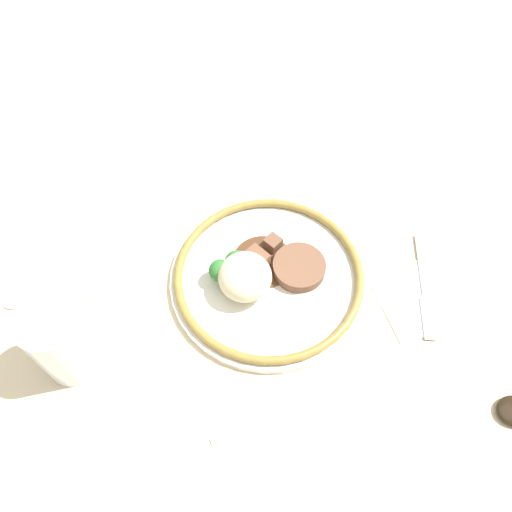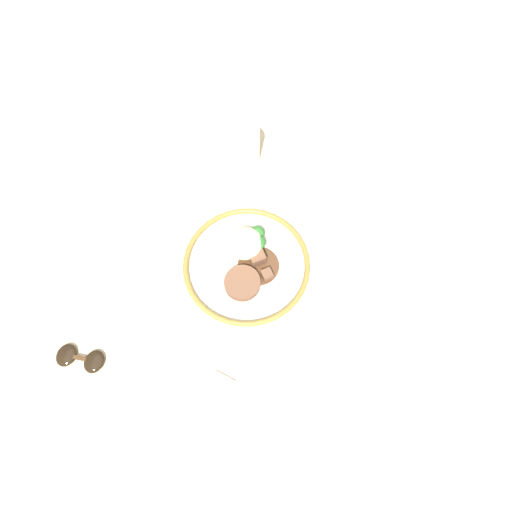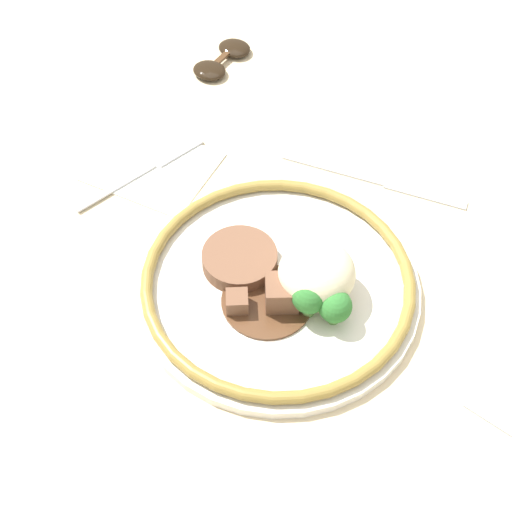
% 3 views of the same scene
% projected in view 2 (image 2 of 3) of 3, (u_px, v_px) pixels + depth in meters
% --- Properties ---
extents(ground_plane, '(8.00, 8.00, 0.00)m').
position_uv_depth(ground_plane, '(251.00, 286.00, 0.87)').
color(ground_plane, tan).
extents(dining_table, '(1.49, 1.20, 0.03)m').
position_uv_depth(dining_table, '(251.00, 283.00, 0.85)').
color(dining_table, beige).
rests_on(dining_table, ground).
extents(napkin, '(0.15, 0.13, 0.00)m').
position_uv_depth(napkin, '(188.00, 358.00, 0.77)').
color(napkin, silver).
rests_on(napkin, dining_table).
extents(plate, '(0.28, 0.28, 0.07)m').
position_uv_depth(plate, '(247.00, 260.00, 0.83)').
color(plate, silver).
rests_on(plate, dining_table).
extents(juice_glass, '(0.07, 0.07, 0.12)m').
position_uv_depth(juice_glass, '(243.00, 145.00, 0.91)').
color(juice_glass, orange).
rests_on(juice_glass, dining_table).
extents(fork, '(0.04, 0.17, 0.00)m').
position_uv_depth(fork, '(189.00, 358.00, 0.77)').
color(fork, '#B7B7BC').
rests_on(fork, napkin).
extents(knife, '(0.21, 0.07, 0.00)m').
position_uv_depth(knife, '(165.00, 243.00, 0.87)').
color(knife, '#B7B7BC').
rests_on(knife, dining_table).
extents(spoon, '(0.17, 0.02, 0.01)m').
position_uv_depth(spoon, '(286.00, 150.00, 0.97)').
color(spoon, '#B7B7BC').
rests_on(spoon, dining_table).
extents(sunglasses, '(0.05, 0.10, 0.01)m').
position_uv_depth(sunglasses, '(80.00, 358.00, 0.77)').
color(sunglasses, black).
rests_on(sunglasses, dining_table).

